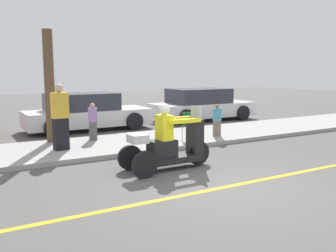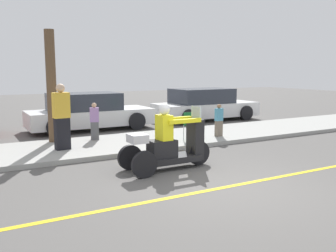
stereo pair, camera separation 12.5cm
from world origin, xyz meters
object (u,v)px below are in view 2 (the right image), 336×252
spectator_with_child (219,121)px  motorcycle_trike (169,146)px  parked_car_lot_center (205,105)px  spectator_end_of_line (62,118)px  tree_trunk (51,87)px  spectator_near_curb (95,122)px  folding_chair_curbside (192,123)px  parked_car_lot_left (89,112)px

spectator_with_child → motorcycle_trike: bearing=-143.6°
parked_car_lot_center → spectator_end_of_line: bearing=-152.6°
spectator_with_child → tree_trunk: bearing=160.8°
spectator_end_of_line → spectator_near_curb: (1.18, 0.91, -0.30)m
spectator_end_of_line → parked_car_lot_center: (7.07, 3.66, -0.29)m
spectator_end_of_line → parked_car_lot_center: 7.97m
tree_trunk → spectator_near_curb: bearing=-15.4°
spectator_with_child → folding_chair_curbside: spectator_with_child is taller
spectator_with_child → tree_trunk: 5.15m
motorcycle_trike → spectator_near_curb: motorcycle_trike is taller
spectator_with_child → parked_car_lot_left: bearing=126.9°
spectator_end_of_line → parked_car_lot_center: size_ratio=0.38×
spectator_near_curb → parked_car_lot_center: size_ratio=0.24×
spectator_end_of_line → spectator_with_child: 4.82m
parked_car_lot_center → tree_trunk: size_ratio=1.42×
spectator_with_child → folding_chair_curbside: size_ratio=1.24×
motorcycle_trike → spectator_near_curb: size_ratio=1.93×
spectator_end_of_line → parked_car_lot_center: spectator_end_of_line is taller
motorcycle_trike → spectator_end_of_line: 3.22m
motorcycle_trike → parked_car_lot_center: 8.34m
parked_car_lot_center → tree_trunk: 7.52m
tree_trunk → parked_car_lot_center: bearing=19.1°
motorcycle_trike → folding_chair_curbside: (2.03, 2.19, 0.09)m
motorcycle_trike → tree_trunk: tree_trunk is taller
spectator_end_of_line → spectator_with_child: (4.79, -0.43, -0.34)m
spectator_with_child → parked_car_lot_left: 4.95m
spectator_end_of_line → spectator_with_child: spectator_end_of_line is taller
spectator_end_of_line → parked_car_lot_left: (1.82, 3.53, -0.30)m
parked_car_lot_center → folding_chair_curbside: bearing=-128.7°
spectator_near_curb → tree_trunk: size_ratio=0.35×
motorcycle_trike → parked_car_lot_left: 6.24m
motorcycle_trike → tree_trunk: 4.44m
motorcycle_trike → tree_trunk: (-1.65, 3.94, 1.19)m
spectator_with_child → parked_car_lot_center: size_ratio=0.22×
spectator_near_curb → parked_car_lot_left: 2.69m
spectator_near_curb → tree_trunk: tree_trunk is taller
folding_chair_curbside → spectator_with_child: bearing=5.0°
spectator_near_curb → spectator_with_child: bearing=-20.4°
spectator_near_curb → motorcycle_trike: bearing=-82.0°
spectator_near_curb → parked_car_lot_left: bearing=76.4°
spectator_near_curb → parked_car_lot_left: size_ratio=0.25×
spectator_with_child → parked_car_lot_left: size_ratio=0.23×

